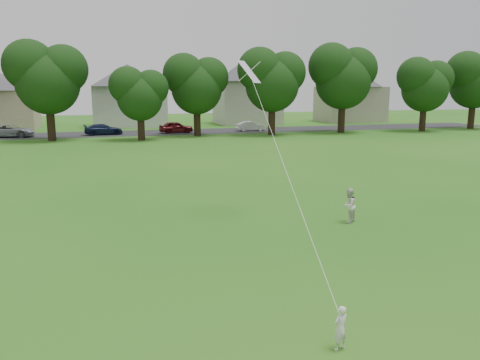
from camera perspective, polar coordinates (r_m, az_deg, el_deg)
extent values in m
plane|color=#206116|center=(12.34, 0.41, -12.43)|extent=(160.00, 160.00, 0.00)
cube|color=#2D2D30|center=(53.16, -12.67, 5.60)|extent=(90.00, 7.00, 0.01)
imported|color=silver|center=(9.53, 12.14, -17.22)|extent=(0.38, 0.30, 0.90)
imported|color=silver|center=(17.82, 13.12, -3.05)|extent=(0.80, 0.77, 1.30)
plane|color=white|center=(18.11, 1.13, 13.06)|extent=(1.19, 1.28, 0.83)
cylinder|color=white|center=(13.32, 4.88, 3.15)|extent=(0.01, 0.01, 11.16)
cylinder|color=black|center=(47.78, -22.07, 6.62)|extent=(0.75, 0.75, 3.61)
cylinder|color=black|center=(45.81, -11.97, 6.45)|extent=(0.67, 0.67, 2.68)
cylinder|color=black|center=(49.11, -5.25, 7.28)|extent=(0.72, 0.72, 3.26)
cylinder|color=black|center=(50.07, 3.89, 7.53)|extent=(0.74, 0.74, 3.52)
cylinder|color=black|center=(53.78, 12.28, 7.69)|extent=(0.76, 0.76, 3.78)
cylinder|color=black|center=(58.25, 21.39, 7.17)|extent=(0.72, 0.72, 3.24)
cylinder|color=black|center=(64.14, 26.39, 7.23)|extent=(0.75, 0.75, 3.58)
imported|color=gray|center=(52.81, -26.24, 5.40)|extent=(4.88, 2.69, 1.29)
imported|color=#121C39|center=(52.01, -16.32, 5.95)|extent=(4.10, 1.99, 1.15)
imported|color=maroon|center=(52.57, -7.79, 6.41)|extent=(3.82, 1.73, 1.27)
imported|color=silver|center=(54.51, 1.33, 6.60)|extent=(3.43, 1.25, 1.12)
cube|color=silver|center=(62.96, -13.36, 8.73)|extent=(9.03, 7.29, 5.11)
pyramid|color=#4B484D|center=(62.98, -13.59, 13.60)|extent=(13.02, 13.02, 2.81)
cube|color=#BBB9A8|center=(65.74, 0.87, 9.41)|extent=(8.24, 7.09, 5.78)
pyramid|color=#4B484D|center=(65.83, 0.89, 14.69)|extent=(11.88, 11.88, 3.18)
cube|color=#AEA890|center=(72.07, 13.28, 8.98)|extent=(8.99, 6.42, 5.05)
pyramid|color=#4B484D|center=(72.09, 13.47, 13.20)|extent=(12.97, 12.97, 2.78)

